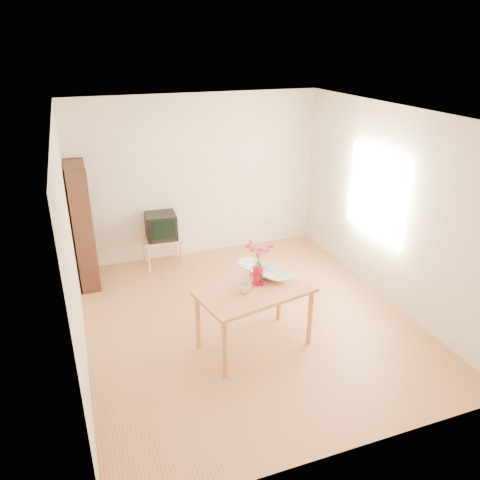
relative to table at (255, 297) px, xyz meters
name	(u,v)px	position (x,y,z in m)	size (l,w,h in m)	color
room	(251,226)	(0.15, 0.54, 0.64)	(4.50, 4.50, 4.50)	#AD6A3D
table	(255,297)	(0.00, 0.00, 0.00)	(1.39, 0.97, 0.75)	#C37342
tv_stand	(162,242)	(-0.57, 2.50, -0.27)	(0.60, 0.45, 0.46)	tan
bookshelf	(83,230)	(-1.72, 2.28, 0.18)	(0.28, 0.70, 1.80)	#321810
pitcher	(258,276)	(0.08, 0.12, 0.19)	(0.14, 0.21, 0.21)	red
flowers	(258,255)	(0.08, 0.12, 0.45)	(0.23, 0.23, 0.33)	#F53968
mug	(244,288)	(-0.13, -0.01, 0.14)	(0.12, 0.12, 0.09)	white
bowl	(264,257)	(0.24, 0.32, 0.32)	(0.48, 0.48, 0.45)	white
teacup_a	(260,260)	(0.20, 0.32, 0.28)	(0.08, 0.08, 0.07)	white
teacup_b	(266,259)	(0.28, 0.34, 0.27)	(0.06, 0.06, 0.06)	white
television	(161,225)	(-0.57, 2.52, 0.01)	(0.49, 0.46, 0.40)	black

